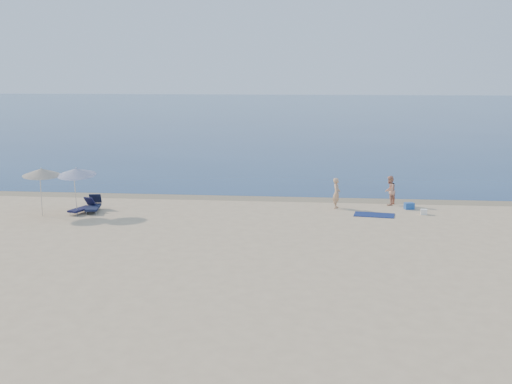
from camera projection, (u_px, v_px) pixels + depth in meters
ground at (225, 345)px, 16.48m from camera, size 160.00×160.00×0.00m
sea at (309, 111)px, 114.22m from camera, size 240.00×160.00×0.01m
wet_sand_strip at (278, 199)px, 35.45m from camera, size 240.00×1.60×0.00m
person_left at (337, 193)px, 32.86m from camera, size 0.43×0.61×1.57m
person_right at (390, 190)px, 33.65m from camera, size 0.87×0.94×1.55m
beach_towel at (374, 215)px, 31.39m from camera, size 2.07×1.34×0.03m
white_bag at (424, 212)px, 31.50m from camera, size 0.33×0.29×0.27m
blue_cooler at (409, 206)px, 32.75m from camera, size 0.54×0.45×0.33m
umbrella_near at (76, 172)px, 31.18m from camera, size 2.06×2.08×2.45m
umbrella_far at (41, 172)px, 31.03m from camera, size 2.42×2.43×2.44m
lounger_left at (83, 208)px, 31.89m from camera, size 1.00×1.69×0.71m
lounger_right at (94, 206)px, 32.21m from camera, size 0.91×1.86×0.79m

